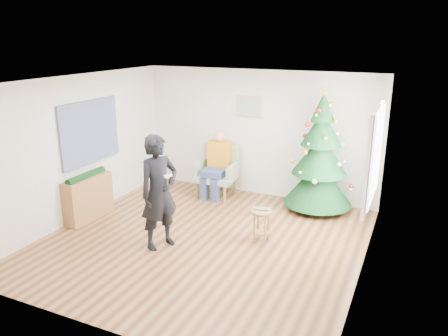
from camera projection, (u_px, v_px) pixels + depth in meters
The scene contains 19 objects.
floor at pixel (203, 241), 7.21m from camera, with size 5.00×5.00×0.00m, color brown.
ceiling at pixel (201, 81), 6.44m from camera, with size 5.00×5.00×0.00m, color white.
wall_back at pixel (258, 134), 9.00m from camera, with size 5.00×5.00×0.00m, color silver.
wall_front at pixel (95, 226), 4.65m from camera, with size 5.00×5.00×0.00m, color silver.
wall_left at pixel (78, 149), 7.82m from camera, with size 5.00×5.00×0.00m, color silver.
wall_right at pixel (368, 188), 5.83m from camera, with size 5.00×5.00×0.00m, color silver.
window_panel at pixel (376, 155), 6.65m from camera, with size 0.04×1.30×1.40m, color white.
curtains at pixel (374, 155), 6.66m from camera, with size 0.05×1.75×1.50m.
christmas_tree at pixel (320, 156), 8.21m from camera, with size 1.30×1.30×2.35m.
stool at pixel (261, 226), 7.10m from camera, with size 0.36×0.36×0.54m.
laptop at pixel (262, 210), 7.02m from camera, with size 0.30×0.19×0.02m, color silver.
armchair at pixel (218, 177), 9.17m from camera, with size 0.89×0.82×1.05m.
seated_person at pixel (216, 163), 9.02m from camera, with size 0.48×0.69×1.37m.
standing_man at pixel (159, 192), 6.77m from camera, with size 0.67×0.44×1.83m, color black.
game_controller at pixel (168, 176), 6.58m from camera, with size 0.04×0.13×0.04m, color white.
console at pixel (88, 198), 7.96m from camera, with size 0.30×1.00×0.80m, color brown.
garland at pixel (86, 176), 7.84m from camera, with size 0.14×0.14×0.90m, color black.
tapestry at pixel (90, 132), 7.99m from camera, with size 0.03×1.50×1.15m, color black.
framed_picture at pixel (249, 107), 8.88m from camera, with size 0.52×0.05×0.42m.
Camera 1 is at (3.03, -5.80, 3.26)m, focal length 35.00 mm.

